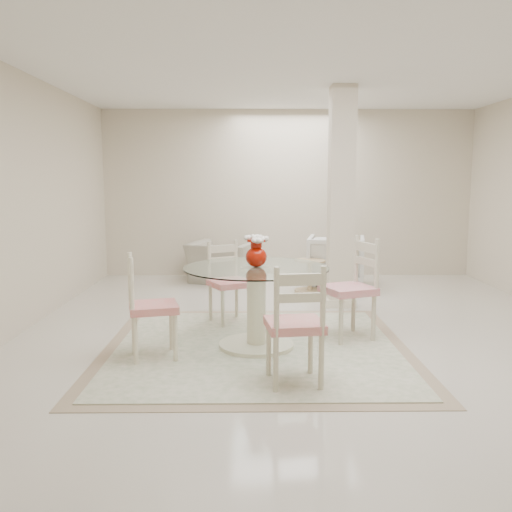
{
  "coord_description": "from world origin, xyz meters",
  "views": [
    {
      "loc": [
        -0.63,
        -5.4,
        1.57
      ],
      "look_at": [
        -0.57,
        -0.27,
        0.85
      ],
      "focal_mm": 38.0,
      "sensor_mm": 36.0,
      "label": 1
    }
  ],
  "objects_px": {
    "dining_chair_east": "(355,281)",
    "dining_chair_north": "(227,276)",
    "dining_chair_west": "(145,299)",
    "side_table": "(310,277)",
    "red_vase": "(256,251)",
    "dining_chair_south": "(296,317)",
    "dining_table": "(256,307)",
    "armchair_white": "(336,261)",
    "column": "(341,198)",
    "recliner_taupe": "(223,262)"
  },
  "relations": [
    {
      "from": "dining_chair_east",
      "to": "dining_chair_north",
      "type": "distance_m",
      "value": 1.45
    },
    {
      "from": "dining_chair_west",
      "to": "side_table",
      "type": "xyz_separation_m",
      "value": [
        1.76,
        2.87,
        -0.33
      ]
    },
    {
      "from": "red_vase",
      "to": "dining_chair_south",
      "type": "bearing_deg",
      "value": -73.59
    },
    {
      "from": "dining_table",
      "to": "dining_chair_west",
      "type": "distance_m",
      "value": 1.03
    },
    {
      "from": "dining_table",
      "to": "armchair_white",
      "type": "bearing_deg",
      "value": 67.93
    },
    {
      "from": "column",
      "to": "dining_chair_west",
      "type": "xyz_separation_m",
      "value": [
        -2.04,
        -2.06,
        -0.81
      ]
    },
    {
      "from": "side_table",
      "to": "dining_chair_north",
      "type": "bearing_deg",
      "value": -124.25
    },
    {
      "from": "dining_chair_east",
      "to": "recliner_taupe",
      "type": "height_order",
      "value": "dining_chair_east"
    },
    {
      "from": "dining_table",
      "to": "dining_chair_north",
      "type": "xyz_separation_m",
      "value": [
        -0.31,
        0.96,
        0.13
      ]
    },
    {
      "from": "dining_chair_west",
      "to": "recliner_taupe",
      "type": "relative_size",
      "value": 1.08
    },
    {
      "from": "armchair_white",
      "to": "dining_table",
      "type": "bearing_deg",
      "value": 79.29
    },
    {
      "from": "dining_chair_south",
      "to": "recliner_taupe",
      "type": "relative_size",
      "value": 1.1
    },
    {
      "from": "column",
      "to": "dining_chair_east",
      "type": "distance_m",
      "value": 1.65
    },
    {
      "from": "dining_chair_south",
      "to": "armchair_white",
      "type": "relative_size",
      "value": 1.25
    },
    {
      "from": "column",
      "to": "dining_chair_north",
      "type": "height_order",
      "value": "column"
    },
    {
      "from": "dining_chair_east",
      "to": "column",
      "type": "bearing_deg",
      "value": 155.06
    },
    {
      "from": "red_vase",
      "to": "dining_chair_east",
      "type": "height_order",
      "value": "dining_chair_east"
    },
    {
      "from": "dining_table",
      "to": "recliner_taupe",
      "type": "height_order",
      "value": "dining_table"
    },
    {
      "from": "column",
      "to": "armchair_white",
      "type": "height_order",
      "value": "column"
    },
    {
      "from": "column",
      "to": "dining_table",
      "type": "height_order",
      "value": "column"
    },
    {
      "from": "dining_chair_south",
      "to": "side_table",
      "type": "xyz_separation_m",
      "value": [
        0.5,
        3.55,
        -0.34
      ]
    },
    {
      "from": "dining_chair_north",
      "to": "side_table",
      "type": "relative_size",
      "value": 2.16
    },
    {
      "from": "recliner_taupe",
      "to": "armchair_white",
      "type": "height_order",
      "value": "armchair_white"
    },
    {
      "from": "dining_chair_south",
      "to": "recliner_taupe",
      "type": "bearing_deg",
      "value": -86.89
    },
    {
      "from": "recliner_taupe",
      "to": "red_vase",
      "type": "bearing_deg",
      "value": 117.55
    },
    {
      "from": "dining_chair_east",
      "to": "side_table",
      "type": "xyz_separation_m",
      "value": [
        -0.19,
        2.27,
        -0.37
      ]
    },
    {
      "from": "red_vase",
      "to": "dining_chair_west",
      "type": "relative_size",
      "value": 0.29
    },
    {
      "from": "armchair_white",
      "to": "dining_chair_north",
      "type": "bearing_deg",
      "value": 64.72
    },
    {
      "from": "dining_chair_east",
      "to": "dining_chair_south",
      "type": "bearing_deg",
      "value": -49.41
    },
    {
      "from": "dining_table",
      "to": "dining_chair_east",
      "type": "height_order",
      "value": "dining_chair_east"
    },
    {
      "from": "column",
      "to": "side_table",
      "type": "distance_m",
      "value": 1.42
    },
    {
      "from": "dining_table",
      "to": "dining_chair_north",
      "type": "distance_m",
      "value": 1.02
    },
    {
      "from": "dining_table",
      "to": "recliner_taupe",
      "type": "bearing_deg",
      "value": 98.13
    },
    {
      "from": "dining_chair_north",
      "to": "dining_chair_south",
      "type": "relative_size",
      "value": 0.94
    },
    {
      "from": "column",
      "to": "armchair_white",
      "type": "xyz_separation_m",
      "value": [
        0.16,
        1.27,
        -0.97
      ]
    },
    {
      "from": "dining_table",
      "to": "dining_chair_east",
      "type": "bearing_deg",
      "value": 17.42
    },
    {
      "from": "dining_chair_east",
      "to": "dining_chair_south",
      "type": "distance_m",
      "value": 1.45
    },
    {
      "from": "armchair_white",
      "to": "side_table",
      "type": "height_order",
      "value": "armchair_white"
    },
    {
      "from": "column",
      "to": "dining_chair_north",
      "type": "xyz_separation_m",
      "value": [
        -1.38,
        -0.8,
        -0.83
      ]
    },
    {
      "from": "dining_chair_east",
      "to": "armchair_white",
      "type": "height_order",
      "value": "dining_chair_east"
    },
    {
      "from": "dining_table",
      "to": "dining_chair_north",
      "type": "relative_size",
      "value": 1.36
    },
    {
      "from": "dining_table",
      "to": "recliner_taupe",
      "type": "xyz_separation_m",
      "value": [
        -0.48,
        3.36,
        -0.08
      ]
    },
    {
      "from": "column",
      "to": "dining_chair_east",
      "type": "height_order",
      "value": "column"
    },
    {
      "from": "armchair_white",
      "to": "side_table",
      "type": "distance_m",
      "value": 0.66
    },
    {
      "from": "dining_chair_east",
      "to": "recliner_taupe",
      "type": "relative_size",
      "value": 1.17
    },
    {
      "from": "dining_chair_north",
      "to": "dining_chair_west",
      "type": "height_order",
      "value": "dining_chair_west"
    },
    {
      "from": "dining_chair_north",
      "to": "recliner_taupe",
      "type": "xyz_separation_m",
      "value": [
        -0.17,
        2.4,
        -0.21
      ]
    },
    {
      "from": "dining_chair_north",
      "to": "dining_chair_south",
      "type": "bearing_deg",
      "value": -100.4
    },
    {
      "from": "recliner_taupe",
      "to": "side_table",
      "type": "relative_size",
      "value": 2.08
    },
    {
      "from": "dining_chair_west",
      "to": "armchair_white",
      "type": "xyz_separation_m",
      "value": [
        2.2,
        3.33,
        -0.16
      ]
    }
  ]
}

